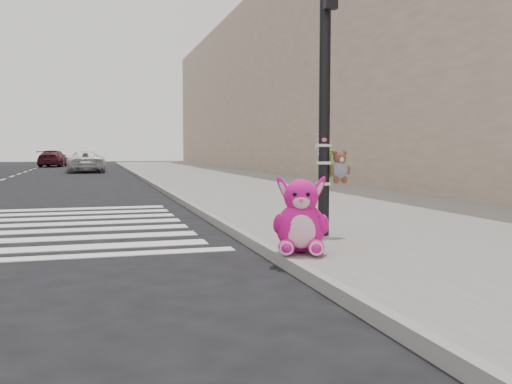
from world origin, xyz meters
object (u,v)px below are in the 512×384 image
object	(u,v)px
signal_pole	(326,125)
pink_bunny	(301,221)
car_white_near	(85,162)
red_teddy	(306,224)

from	to	relation	value
signal_pole	pink_bunny	size ratio (longest dim) A/B	4.22
car_white_near	pink_bunny	bearing A→B (deg)	92.16
car_white_near	signal_pole	bearing A→B (deg)	94.10
red_teddy	car_white_near	distance (m)	27.64
signal_pole	red_teddy	world-z (taller)	signal_pole
pink_bunny	red_teddy	size ratio (longest dim) A/B	4.68
signal_pole	red_teddy	distance (m)	1.56
pink_bunny	car_white_near	xyz separation A→B (m)	(-2.80, 29.11, 0.10)
red_teddy	signal_pole	bearing A→B (deg)	-79.85
pink_bunny	red_teddy	bearing A→B (deg)	86.17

